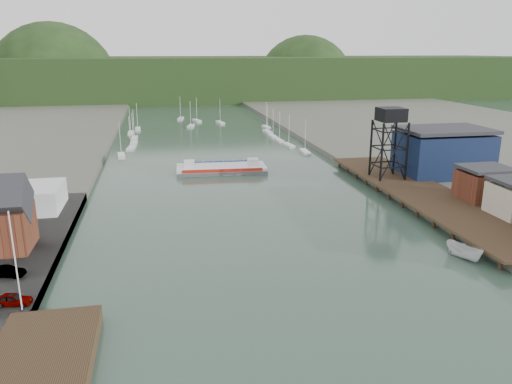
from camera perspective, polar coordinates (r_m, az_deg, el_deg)
name	(u,v)px	position (r m, az deg, el deg)	size (l,w,h in m)	color
ground	(321,338)	(57.70, 7.43, -16.22)	(600.00, 600.00, 0.00)	#2C4437
west_stage	(41,362)	(56.26, -23.35, -17.37)	(10.00, 18.00, 1.80)	black
east_pier	(423,193)	(109.42, 18.53, -0.11)	(14.00, 70.00, 2.45)	black
white_shed	(11,199)	(103.50, -26.19, -0.71)	(18.00, 12.00, 4.50)	silver
flagpole	(15,262)	(62.86, -25.80, -7.19)	(0.16, 0.16, 12.00)	silver
lift_tower	(391,119)	(117.05, 15.15, 8.06)	(6.50, 6.50, 16.00)	black
blue_shed	(443,152)	(127.35, 20.57, 4.27)	(20.50, 14.50, 11.30)	#0C1536
marina_sailboats	(204,134)	(187.75, -6.01, 6.58)	(57.71, 92.65, 0.90)	silver
distant_hills	(174,81)	(348.26, -9.31, 12.41)	(500.00, 120.00, 80.00)	black
chain_ferry	(221,168)	(129.81, -3.98, 2.70)	(23.40, 10.47, 3.30)	#545457
motorboat	(464,252)	(82.15, 22.69, -6.31)	(2.38, 6.32, 2.44)	silver
car_west_a	(13,299)	(66.47, -26.02, -10.95)	(1.73, 4.30, 1.47)	#999999
car_west_b	(8,272)	(74.45, -26.50, -8.15)	(1.52, 4.35, 1.43)	#999999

